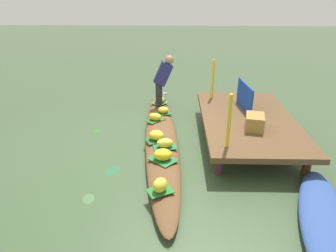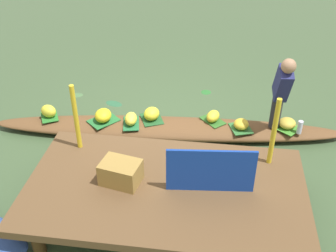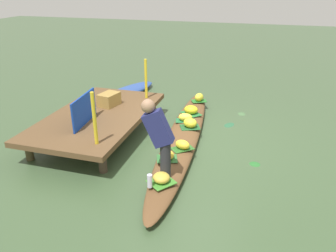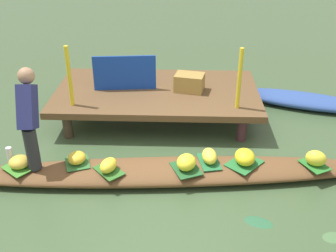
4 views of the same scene
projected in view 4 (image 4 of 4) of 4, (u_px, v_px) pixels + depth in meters
name	position (u px, v px, depth m)	size (l,w,h in m)	color
canal_water	(166.00, 178.00, 5.26)	(40.00, 40.00, 0.00)	#3B5233
dock_platform	(157.00, 93.00, 6.58)	(3.20, 1.80, 0.47)	brown
vendor_boat	(166.00, 172.00, 5.21)	(5.39, 0.62, 0.20)	brown
moored_boat	(303.00, 100.00, 7.06)	(2.31, 0.59, 0.21)	#2E4B93
leaf_mat_0	(209.00, 162.00, 5.22)	(0.41, 0.24, 0.01)	#226738
banana_bunch_0	(209.00, 156.00, 5.18)	(0.29, 0.18, 0.17)	yellow
leaf_mat_1	(315.00, 165.00, 5.16)	(0.35, 0.25, 0.01)	#287029
banana_bunch_1	(316.00, 158.00, 5.11)	(0.25, 0.19, 0.20)	yellow
leaf_mat_2	(109.00, 171.00, 5.04)	(0.38, 0.24, 0.01)	#2D6223
banana_bunch_2	(108.00, 165.00, 5.01)	(0.27, 0.18, 0.16)	yellow
leaf_mat_3	(186.00, 169.00, 5.08)	(0.39, 0.30, 0.01)	#215429
banana_bunch_3	(186.00, 162.00, 5.04)	(0.28, 0.23, 0.19)	yellow
leaf_mat_4	(77.00, 163.00, 5.20)	(0.34, 0.29, 0.01)	#2F6831
banana_bunch_4	(77.00, 158.00, 5.16)	(0.24, 0.22, 0.15)	gold
leaf_mat_5	(20.00, 167.00, 5.12)	(0.36, 0.33, 0.01)	#3E862B
banana_bunch_5	(19.00, 162.00, 5.08)	(0.25, 0.25, 0.15)	gold
leaf_mat_6	(244.00, 163.00, 5.19)	(0.43, 0.33, 0.01)	#256B32
banana_bunch_6	(245.00, 157.00, 5.14)	(0.31, 0.25, 0.19)	yellow
vendor_person	(29.00, 114.00, 4.86)	(0.22, 0.48, 1.22)	#28282D
water_bottle	(10.00, 155.00, 5.18)	(0.07, 0.07, 0.20)	silver
market_banner	(125.00, 73.00, 6.44)	(0.97, 0.03, 0.55)	#133799
railing_post_west	(69.00, 76.00, 5.85)	(0.06, 0.06, 0.89)	gold
railing_post_east	(239.00, 79.00, 5.77)	(0.06, 0.06, 0.89)	gold
produce_crate	(189.00, 82.00, 6.46)	(0.44, 0.32, 0.27)	olive
drifting_plant_0	(259.00, 222.00, 4.52)	(0.32, 0.18, 0.01)	#295C3A
drifting_plant_2	(334.00, 237.00, 4.32)	(0.24, 0.17, 0.01)	#43683D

